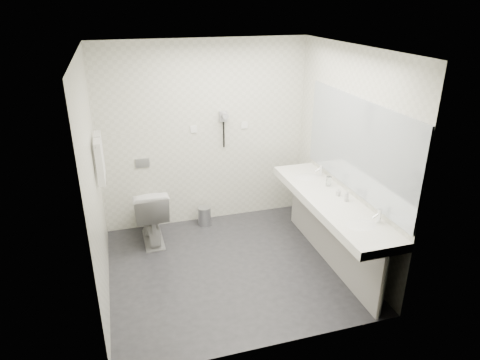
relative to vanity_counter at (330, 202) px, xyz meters
name	(u,v)px	position (x,y,z in m)	size (l,w,h in m)	color
floor	(232,267)	(-1.12, 0.20, -0.80)	(2.80, 2.80, 0.00)	#26262B
ceiling	(229,49)	(-1.12, 0.20, 1.70)	(2.80, 2.80, 0.00)	silver
wall_back	(205,135)	(-1.12, 1.50, 0.45)	(2.80, 2.80, 0.00)	silver
wall_front	(273,227)	(-1.12, -1.10, 0.45)	(2.80, 2.80, 0.00)	silver
wall_left	(94,185)	(-2.52, 0.20, 0.45)	(2.60, 2.60, 0.00)	silver
wall_right	(347,157)	(0.27, 0.20, 0.45)	(2.60, 2.60, 0.00)	silver
vanity_counter	(330,202)	(0.00, 0.00, 0.00)	(0.55, 2.20, 0.10)	white
vanity_panel	(329,234)	(0.02, 0.00, -0.42)	(0.03, 2.15, 0.75)	#9C9994
vanity_post_near	(382,286)	(0.05, -1.04, -0.42)	(0.06, 0.06, 0.75)	silver
vanity_post_far	(296,198)	(0.05, 1.04, -0.42)	(0.06, 0.06, 0.75)	silver
mirror	(357,146)	(0.26, 0.00, 0.65)	(0.02, 2.20, 1.05)	#B2BCC6
basin_near	(361,226)	(0.00, -0.65, 0.04)	(0.40, 0.31, 0.05)	white
basin_far	(307,178)	(0.00, 0.65, 0.04)	(0.40, 0.31, 0.05)	white
faucet_near	(379,216)	(0.19, -0.65, 0.12)	(0.04, 0.04, 0.15)	silver
faucet_far	(321,170)	(0.19, 0.65, 0.12)	(0.04, 0.04, 0.15)	silver
soap_bottle_a	(338,192)	(0.11, 0.04, 0.10)	(0.04, 0.04, 0.09)	beige
soap_bottle_c	(347,195)	(0.13, -0.11, 0.12)	(0.05, 0.05, 0.13)	beige
glass_left	(329,181)	(0.14, 0.33, 0.11)	(0.06, 0.06, 0.12)	silver
toilet	(151,214)	(-1.95, 1.11, -0.41)	(0.43, 0.76, 0.77)	white
flush_plate	(143,163)	(-1.98, 1.49, 0.15)	(0.18, 0.02, 0.12)	#B2B5BA
pedal_bin	(204,216)	(-1.21, 1.32, -0.67)	(0.18, 0.18, 0.25)	#B2B5BA
bin_lid	(204,208)	(-1.21, 1.32, -0.54)	(0.18, 0.18, 0.01)	#B2B5BA
towel_rail	(96,139)	(-2.47, 0.75, 0.75)	(0.02, 0.02, 0.62)	silver
towel_near	(100,162)	(-2.46, 0.61, 0.53)	(0.07, 0.24, 0.48)	silver
towel_far	(100,154)	(-2.46, 0.89, 0.53)	(0.07, 0.24, 0.48)	silver
dryer_cradle	(223,116)	(-0.88, 1.47, 0.70)	(0.10, 0.04, 0.14)	#95969A
dryer_barrel	(225,115)	(-0.88, 1.40, 0.73)	(0.08, 0.08, 0.14)	#95969A
dryer_cord	(224,135)	(-0.88, 1.46, 0.45)	(0.02, 0.02, 0.35)	black
switch_plate_a	(194,129)	(-1.27, 1.49, 0.55)	(0.09, 0.02, 0.09)	white
switch_plate_b	(244,125)	(-0.57, 1.49, 0.55)	(0.09, 0.02, 0.09)	white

